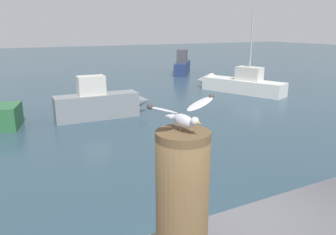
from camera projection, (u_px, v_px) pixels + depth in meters
The scene contains 5 objects.
mooring_post at pixel (182, 192), 2.65m from camera, with size 0.43×0.43×1.03m, color brown.
seagull at pixel (184, 115), 2.47m from camera, with size 0.62×0.39×0.26m.
boat_grey at pixel (102, 103), 12.46m from camera, with size 3.70×0.94×1.63m.
boat_white at pixel (236, 83), 17.56m from camera, with size 2.88×5.21×4.10m.
boat_navy at pixel (183, 65), 24.65m from camera, with size 3.18×3.96×1.81m.
Camera 1 is at (-1.67, -2.36, 3.33)m, focal length 35.13 mm.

